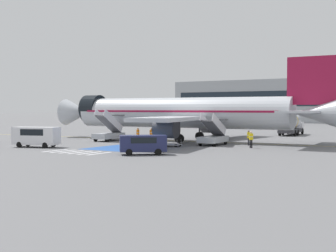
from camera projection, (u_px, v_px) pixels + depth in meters
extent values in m
plane|color=slate|center=(188.00, 141.00, 63.13)|extent=(600.00, 600.00, 0.00)
cube|color=gold|center=(179.00, 141.00, 63.31)|extent=(74.31, 5.18, 0.01)
cube|color=#2856A8|center=(124.00, 147.00, 52.88)|extent=(5.75, 9.18, 0.01)
cube|color=silver|center=(55.00, 151.00, 48.70)|extent=(0.44, 3.60, 0.01)
cube|color=silver|center=(63.00, 151.00, 48.06)|extent=(0.44, 3.60, 0.01)
cube|color=silver|center=(72.00, 152.00, 47.43)|extent=(0.44, 3.60, 0.01)
cube|color=silver|center=(81.00, 152.00, 46.79)|extent=(0.44, 3.60, 0.01)
cube|color=silver|center=(90.00, 153.00, 46.16)|extent=(0.44, 3.60, 0.01)
cube|color=silver|center=(99.00, 154.00, 45.52)|extent=(0.44, 3.60, 0.01)
cylinder|color=#B7BCC4|center=(179.00, 113.00, 63.16)|extent=(30.67, 6.11, 4.08)
cone|color=#B7BCC4|center=(77.00, 112.00, 71.40)|extent=(4.75, 4.29, 4.00)
cone|color=#B7BCC4|center=(319.00, 113.00, 54.54)|extent=(6.37, 4.32, 3.92)
cylinder|color=black|center=(94.00, 109.00, 69.94)|extent=(2.72, 4.28, 4.12)
cube|color=maroon|center=(179.00, 111.00, 63.16)|extent=(28.25, 6.03, 0.24)
cube|color=#B7BCC4|center=(172.00, 119.00, 54.50)|extent=(7.99, 16.25, 0.44)
cylinder|color=#38383D|center=(166.00, 129.00, 56.23)|extent=(2.93, 2.33, 2.15)
cube|color=#B7BCC4|center=(223.00, 116.00, 68.95)|extent=(6.02, 15.89, 0.44)
cylinder|color=#38383D|center=(212.00, 126.00, 68.61)|extent=(2.93, 2.33, 2.15)
cube|color=maroon|center=(312.00, 81.00, 54.83)|extent=(5.73, 0.74, 5.69)
cube|color=#B7BCC4|center=(299.00, 112.00, 51.84)|extent=(4.10, 6.76, 0.24)
cube|color=#B7BCC4|center=(312.00, 111.00, 58.67)|extent=(4.10, 6.76, 0.24)
cylinder|color=#38383D|center=(114.00, 125.00, 68.26)|extent=(0.20, 0.20, 2.98)
cylinder|color=black|center=(114.00, 136.00, 68.32)|extent=(0.86, 0.34, 0.84)
cylinder|color=#38383D|center=(179.00, 128.00, 59.73)|extent=(0.24, 0.24, 2.65)
cylinder|color=black|center=(179.00, 138.00, 59.78)|extent=(1.14, 0.67, 1.10)
cylinder|color=#38383D|center=(200.00, 126.00, 65.27)|extent=(0.24, 0.24, 2.65)
cylinder|color=black|center=(200.00, 136.00, 65.32)|extent=(1.14, 0.67, 1.10)
cube|color=#ADB2BA|center=(109.00, 136.00, 63.14)|extent=(2.52, 4.94, 0.70)
cylinder|color=black|center=(110.00, 137.00, 65.07)|extent=(0.27, 0.71, 0.70)
cylinder|color=black|center=(121.00, 138.00, 64.19)|extent=(0.27, 0.71, 0.70)
cylinder|color=black|center=(96.00, 139.00, 62.11)|extent=(0.27, 0.71, 0.70)
cylinder|color=black|center=(107.00, 139.00, 61.23)|extent=(0.27, 0.71, 0.70)
cube|color=#4C4C51|center=(109.00, 124.00, 63.08)|extent=(1.71, 4.25, 2.53)
cube|color=#4C4C51|center=(118.00, 115.00, 65.04)|extent=(1.72, 1.21, 0.12)
cube|color=silver|center=(104.00, 121.00, 63.43)|extent=(0.36, 4.55, 3.22)
cube|color=silver|center=(113.00, 121.00, 62.70)|extent=(0.36, 4.55, 3.22)
cube|color=#ADB2BA|center=(213.00, 139.00, 55.96)|extent=(2.52, 4.94, 0.70)
cylinder|color=black|center=(211.00, 141.00, 57.90)|extent=(0.27, 0.71, 0.70)
cylinder|color=black|center=(226.00, 142.00, 57.01)|extent=(0.27, 0.71, 0.70)
cylinder|color=black|center=(200.00, 143.00, 54.94)|extent=(0.27, 0.71, 0.70)
cylinder|color=black|center=(215.00, 143.00, 54.05)|extent=(0.27, 0.71, 0.70)
cube|color=#4C4C51|center=(213.00, 128.00, 55.91)|extent=(1.70, 4.24, 2.08)
cube|color=#4C4C51|center=(220.00, 120.00, 57.88)|extent=(1.72, 1.21, 0.12)
cube|color=silver|center=(207.00, 124.00, 56.26)|extent=(0.36, 4.48, 2.80)
cube|color=silver|center=(219.00, 124.00, 55.53)|extent=(0.36, 4.48, 2.80)
cube|color=#38383D|center=(291.00, 130.00, 76.53)|extent=(3.25, 8.27, 0.60)
cube|color=silver|center=(296.00, 127.00, 80.04)|extent=(2.53, 2.01, 1.60)
cube|color=black|center=(297.00, 125.00, 80.83)|extent=(1.99, 0.23, 0.70)
cylinder|color=#B7BCC4|center=(290.00, 121.00, 76.16)|extent=(2.95, 5.76, 2.44)
cylinder|color=gold|center=(290.00, 121.00, 76.16)|extent=(2.51, 0.58, 2.49)
cylinder|color=black|center=(288.00, 131.00, 80.28)|extent=(0.37, 0.98, 0.96)
cylinder|color=black|center=(302.00, 131.00, 79.22)|extent=(0.37, 0.98, 0.96)
cylinder|color=black|center=(283.00, 132.00, 76.68)|extent=(0.37, 0.98, 0.96)
cylinder|color=black|center=(298.00, 133.00, 75.62)|extent=(0.37, 0.98, 0.96)
cylinder|color=black|center=(280.00, 133.00, 74.67)|extent=(0.37, 0.98, 0.96)
cylinder|color=black|center=(295.00, 133.00, 73.61)|extent=(0.37, 0.98, 0.96)
cube|color=silver|center=(36.00, 136.00, 52.96)|extent=(5.55, 3.42, 1.97)
cube|color=black|center=(36.00, 132.00, 52.95)|extent=(3.32, 2.75, 0.71)
cylinder|color=black|center=(19.00, 145.00, 52.54)|extent=(0.67, 0.38, 0.64)
cylinder|color=black|center=(28.00, 144.00, 54.28)|extent=(0.67, 0.38, 0.64)
cylinder|color=black|center=(45.00, 145.00, 51.72)|extent=(0.67, 0.38, 0.64)
cylinder|color=black|center=(53.00, 144.00, 53.46)|extent=(0.67, 0.38, 0.64)
cube|color=#1E234C|center=(143.00, 143.00, 44.47)|extent=(4.54, 4.21, 1.53)
cube|color=black|center=(143.00, 140.00, 44.45)|extent=(3.04, 2.96, 0.55)
cylinder|color=black|center=(156.00, 150.00, 45.50)|extent=(0.62, 0.56, 0.64)
cylinder|color=black|center=(158.00, 152.00, 43.86)|extent=(0.62, 0.56, 0.64)
cylinder|color=black|center=(128.00, 151.00, 45.13)|extent=(0.62, 0.56, 0.64)
cylinder|color=black|center=(129.00, 152.00, 43.49)|extent=(0.62, 0.56, 0.64)
cube|color=gray|center=(169.00, 144.00, 53.75)|extent=(2.83, 1.95, 0.12)
cylinder|color=black|center=(159.00, 145.00, 53.53)|extent=(0.41, 0.17, 0.40)
cylinder|color=black|center=(163.00, 144.00, 54.72)|extent=(0.41, 0.17, 0.40)
cylinder|color=black|center=(176.00, 146.00, 52.78)|extent=(0.41, 0.17, 0.40)
cylinder|color=black|center=(180.00, 145.00, 53.96)|extent=(0.41, 0.17, 0.40)
cylinder|color=gray|center=(157.00, 142.00, 53.53)|extent=(0.05, 0.05, 0.55)
cylinder|color=gray|center=(162.00, 141.00, 54.81)|extent=(0.05, 0.05, 0.55)
cylinder|color=gray|center=(177.00, 142.00, 52.65)|extent=(0.05, 0.05, 0.55)
cylinder|color=gray|center=(181.00, 141.00, 53.94)|extent=(0.05, 0.05, 0.55)
cylinder|color=#191E38|center=(152.00, 139.00, 61.40)|extent=(0.14, 0.14, 0.88)
cylinder|color=#191E38|center=(151.00, 139.00, 61.43)|extent=(0.14, 0.14, 0.88)
cube|color=orange|center=(151.00, 133.00, 61.39)|extent=(0.47, 0.36, 0.70)
cube|color=silver|center=(151.00, 133.00, 61.39)|extent=(0.49, 0.38, 0.06)
sphere|color=#9E704C|center=(151.00, 129.00, 61.37)|extent=(0.24, 0.24, 0.24)
cylinder|color=black|center=(252.00, 144.00, 51.90)|extent=(0.14, 0.14, 0.90)
cylinder|color=black|center=(250.00, 144.00, 51.88)|extent=(0.14, 0.14, 0.90)
cube|color=yellow|center=(251.00, 137.00, 51.86)|extent=(0.46, 0.44, 0.72)
cube|color=silver|center=(251.00, 137.00, 51.86)|extent=(0.48, 0.45, 0.06)
sphere|color=beige|center=(251.00, 132.00, 51.84)|extent=(0.24, 0.24, 0.24)
cylinder|color=#2D2D33|center=(249.00, 142.00, 55.58)|extent=(0.14, 0.14, 0.87)
cylinder|color=#2D2D33|center=(248.00, 142.00, 55.43)|extent=(0.14, 0.14, 0.87)
cube|color=yellow|center=(249.00, 135.00, 55.47)|extent=(0.24, 0.43, 0.69)
cube|color=silver|center=(249.00, 135.00, 55.47)|extent=(0.25, 0.44, 0.06)
sphere|color=brown|center=(249.00, 131.00, 55.46)|extent=(0.24, 0.24, 0.24)
cylinder|color=#191E38|center=(138.00, 138.00, 61.33)|extent=(0.14, 0.14, 0.90)
cylinder|color=#191E38|center=(138.00, 138.00, 61.49)|extent=(0.14, 0.14, 0.90)
cube|color=orange|center=(138.00, 132.00, 61.38)|extent=(0.28, 0.45, 0.71)
cube|color=silver|center=(138.00, 132.00, 61.38)|extent=(0.29, 0.46, 0.06)
sphere|color=#9E704C|center=(138.00, 129.00, 61.36)|extent=(0.24, 0.24, 0.24)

